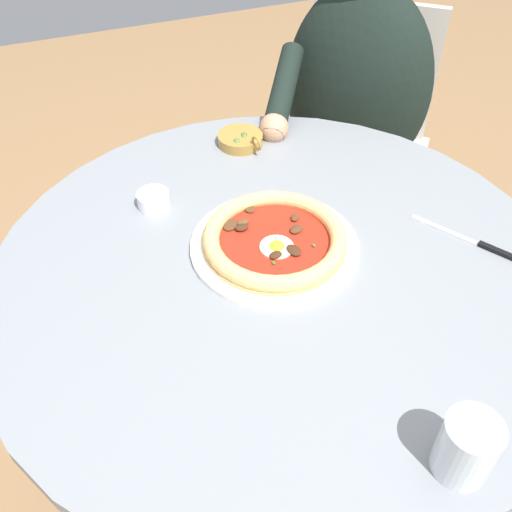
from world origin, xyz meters
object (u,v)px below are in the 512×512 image
at_px(dining_table, 276,318).
at_px(diner_person, 348,151).
at_px(pizza_on_plate, 275,241).
at_px(cafe_chair_diner, 359,128).
at_px(ramekin_capers, 153,199).
at_px(olive_pan, 241,139).
at_px(water_glass, 465,450).
at_px(steak_knife, 485,246).

height_order(dining_table, diner_person, diner_person).
distance_m(pizza_on_plate, cafe_chair_diner, 0.86).
bearing_deg(diner_person, ramekin_capers, -64.31).
relative_size(pizza_on_plate, olive_pan, 2.48).
relative_size(diner_person, cafe_chair_diner, 1.36).
bearing_deg(pizza_on_plate, dining_table, -14.61).
bearing_deg(cafe_chair_diner, olive_pan, -61.19).
relative_size(dining_table, water_glass, 10.78).
relative_size(dining_table, cafe_chair_diner, 1.20).
bearing_deg(pizza_on_plate, olive_pan, 169.55).
height_order(steak_knife, cafe_chair_diner, cafe_chair_diner).
height_order(pizza_on_plate, steak_knife, pizza_on_plate).
relative_size(water_glass, olive_pan, 0.77).
bearing_deg(ramekin_capers, cafe_chair_diner, 119.74).
xyz_separation_m(ramekin_capers, olive_pan, (-0.15, 0.24, -0.00)).
distance_m(diner_person, cafe_chair_diner, 0.15).
distance_m(pizza_on_plate, steak_knife, 0.39).
distance_m(dining_table, cafe_chair_diner, 0.87).
height_order(pizza_on_plate, cafe_chair_diner, cafe_chair_diner).
xyz_separation_m(dining_table, diner_person, (-0.55, 0.46, -0.06)).
relative_size(water_glass, steak_knife, 0.48).
distance_m(ramekin_capers, cafe_chair_diner, 0.87).
xyz_separation_m(pizza_on_plate, ramekin_capers, (-0.20, -0.18, -0.00)).
bearing_deg(steak_knife, diner_person, 172.48).
height_order(steak_knife, olive_pan, olive_pan).
distance_m(dining_table, pizza_on_plate, 0.17).
bearing_deg(pizza_on_plate, diner_person, 138.31).
bearing_deg(pizza_on_plate, steak_knife, 68.54).
relative_size(pizza_on_plate, water_glass, 3.23).
xyz_separation_m(dining_table, olive_pan, (-0.39, 0.08, 0.16)).
xyz_separation_m(pizza_on_plate, diner_person, (-0.51, 0.45, -0.22)).
bearing_deg(cafe_chair_diner, water_glass, -23.90).
bearing_deg(water_glass, diner_person, 158.44).
bearing_deg(diner_person, olive_pan, -68.33).
relative_size(ramekin_capers, cafe_chair_diner, 0.07).
height_order(pizza_on_plate, water_glass, water_glass).
height_order(dining_table, cafe_chair_diner, cafe_chair_diner).
bearing_deg(steak_knife, dining_table, -105.06).
xyz_separation_m(dining_table, steak_knife, (0.10, 0.38, 0.15)).
bearing_deg(water_glass, pizza_on_plate, -172.89).
bearing_deg(dining_table, cafe_chair_diner, 139.76).
bearing_deg(olive_pan, cafe_chair_diner, 118.81).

